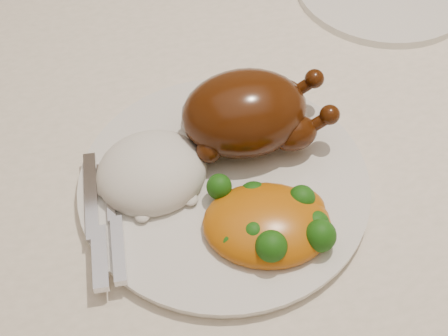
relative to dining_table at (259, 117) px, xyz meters
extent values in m
plane|color=brown|center=(0.00, 0.00, -0.67)|extent=(4.00, 4.00, 0.00)
cube|color=brown|center=(0.00, 0.00, 0.07)|extent=(1.60, 0.90, 0.04)
cube|color=white|center=(0.00, 0.00, 0.10)|extent=(1.72, 1.02, 0.01)
cylinder|color=silver|center=(-0.09, -0.18, 0.11)|extent=(0.33, 0.33, 0.01)
ellipsoid|color=#481F07|center=(-0.06, -0.13, 0.16)|extent=(0.14, 0.11, 0.08)
ellipsoid|color=#481F07|center=(-0.07, -0.13, 0.17)|extent=(0.06, 0.05, 0.03)
ellipsoid|color=#481F07|center=(-0.02, -0.16, 0.14)|extent=(0.05, 0.04, 0.04)
sphere|color=#481F07|center=(0.02, -0.16, 0.16)|extent=(0.02, 0.02, 0.02)
ellipsoid|color=#481F07|center=(-0.01, -0.10, 0.14)|extent=(0.05, 0.04, 0.04)
sphere|color=#481F07|center=(0.02, -0.11, 0.16)|extent=(0.02, 0.02, 0.02)
sphere|color=#481F07|center=(-0.10, -0.16, 0.14)|extent=(0.03, 0.03, 0.03)
sphere|color=#481F07|center=(-0.10, -0.10, 0.14)|extent=(0.03, 0.03, 0.03)
ellipsoid|color=white|center=(-0.16, -0.16, 0.13)|extent=(0.13, 0.12, 0.06)
ellipsoid|color=#C8780C|center=(-0.07, -0.25, 0.12)|extent=(0.14, 0.12, 0.04)
ellipsoid|color=#C8780C|center=(-0.04, -0.24, 0.12)|extent=(0.06, 0.05, 0.03)
ellipsoid|color=#133709|center=(-0.09, -0.22, 0.13)|extent=(0.02, 0.02, 0.02)
ellipsoid|color=#133709|center=(-0.08, -0.28, 0.14)|extent=(0.03, 0.03, 0.03)
ellipsoid|color=#133709|center=(-0.07, -0.21, 0.13)|extent=(0.03, 0.03, 0.03)
ellipsoid|color=#133709|center=(-0.09, -0.26, 0.13)|extent=(0.02, 0.02, 0.02)
ellipsoid|color=#133709|center=(-0.03, -0.23, 0.13)|extent=(0.03, 0.03, 0.02)
ellipsoid|color=#133709|center=(-0.03, -0.26, 0.13)|extent=(0.03, 0.03, 0.02)
ellipsoid|color=#133709|center=(-0.03, -0.27, 0.13)|extent=(0.03, 0.03, 0.03)
ellipsoid|color=#133709|center=(-0.07, -0.24, 0.13)|extent=(0.02, 0.02, 0.02)
ellipsoid|color=#133709|center=(-0.11, -0.20, 0.14)|extent=(0.03, 0.03, 0.03)
ellipsoid|color=#133709|center=(-0.11, -0.26, 0.12)|extent=(0.03, 0.03, 0.03)
cube|color=silver|center=(-0.23, -0.17, 0.12)|extent=(0.02, 0.11, 0.00)
cube|color=silver|center=(-0.23, -0.24, 0.12)|extent=(0.02, 0.07, 0.01)
cube|color=silver|center=(-0.21, -0.24, 0.12)|extent=(0.02, 0.07, 0.01)
cube|color=silver|center=(-0.21, -0.17, 0.12)|extent=(0.02, 0.08, 0.00)
camera|label=1|loc=(-0.19, -0.55, 0.62)|focal=50.00mm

